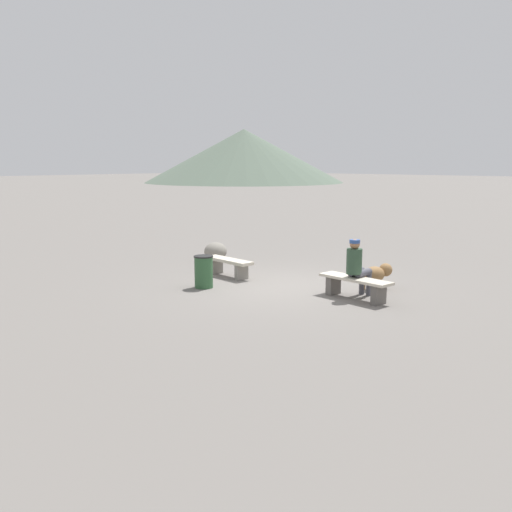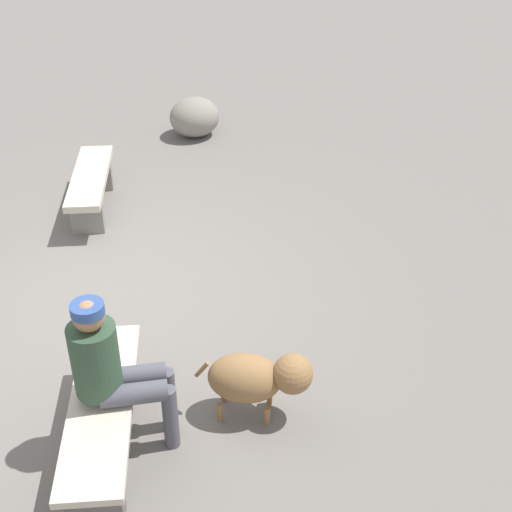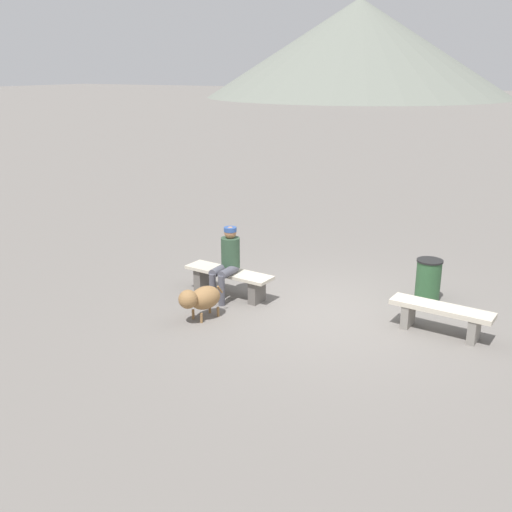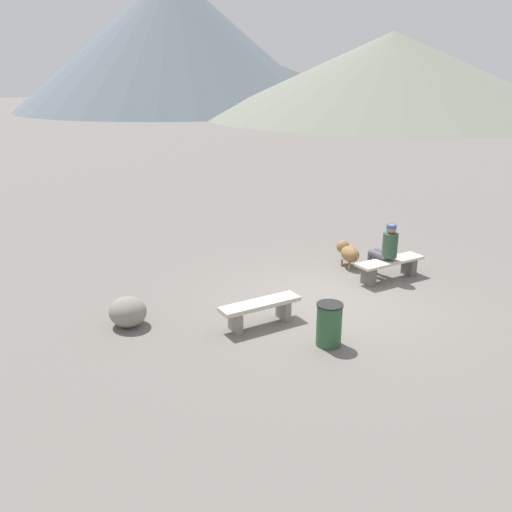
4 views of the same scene
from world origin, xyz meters
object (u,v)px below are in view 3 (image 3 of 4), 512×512
trash_bin (428,280)px  dog (201,298)px  bench_right (229,279)px  bench_left (441,314)px  seated_person (227,258)px

trash_bin → dog: bearing=39.9°
bench_right → trash_bin: (-3.14, -1.39, 0.06)m
bench_left → seated_person: bearing=9.6°
bench_left → seated_person: size_ratio=1.23×
bench_left → bench_right: bench_right is taller
seated_person → trash_bin: 3.45m
trash_bin → bench_left: bearing=110.5°
bench_left → seated_person: seated_person is taller
bench_left → bench_right: size_ratio=0.92×
bench_left → dog: dog is taller
trash_bin → bench_right: bearing=23.9°
seated_person → trash_bin: seated_person is taller
bench_right → seated_person: 0.42m
bench_right → seated_person: (-0.04, 0.11, 0.41)m
bench_right → seated_person: size_ratio=1.34×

